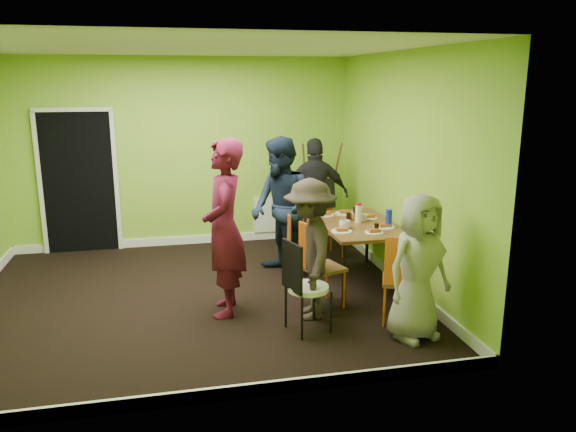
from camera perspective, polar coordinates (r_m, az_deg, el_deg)
name	(u,v)px	position (r m, az deg, el deg)	size (l,w,h in m)	color
ground	(196,297)	(6.69, -9.36, -8.13)	(5.00, 5.00, 0.00)	black
room_walls	(190,214)	(6.43, -9.93, 0.19)	(5.04, 4.54, 2.82)	#8CBF31
dining_table	(358,227)	(6.96, 7.11, -1.16)	(0.90, 1.50, 0.75)	black
chair_left_far	(295,241)	(7.11, 0.75, -2.57)	(0.37, 0.37, 0.85)	orange
chair_left_near	(317,261)	(6.14, 2.97, -4.60)	(0.50, 0.50, 0.97)	orange
chair_back_end	(321,202)	(8.06, 3.34, 1.46)	(0.53, 0.60, 1.08)	orange
chair_front_end	(403,275)	(5.84, 11.56, -5.86)	(0.52, 0.52, 0.96)	orange
chair_bentwood	(302,282)	(5.57, 1.48, -6.73)	(0.46, 0.45, 0.95)	black
easel	(320,194)	(8.51, 3.27, 2.21)	(0.63, 0.59, 1.57)	brown
plate_near_left	(326,215)	(7.29, 3.85, 0.08)	(0.23, 0.23, 0.01)	white
plate_near_right	(342,231)	(6.53, 5.46, -1.56)	(0.24, 0.24, 0.01)	white
plate_far_back	(345,213)	(7.41, 5.79, 0.27)	(0.27, 0.27, 0.01)	white
plate_far_front	(374,232)	(6.53, 8.75, -1.66)	(0.22, 0.22, 0.01)	white
plate_wall_back	(369,218)	(7.20, 8.24, -0.19)	(0.21, 0.21, 0.01)	white
plate_wall_front	(384,227)	(6.78, 9.73, -1.12)	(0.26, 0.26, 0.01)	white
thermos	(358,214)	(6.94, 7.16, 0.20)	(0.08, 0.08, 0.22)	white
blue_bottle	(389,218)	(6.77, 10.20, -0.25)	(0.08, 0.08, 0.22)	#1726B3
orange_bottle	(351,217)	(7.09, 6.45, -0.05)	(0.03, 0.03, 0.09)	orange
glass_mid	(348,217)	(7.04, 6.16, -0.06)	(0.06, 0.06, 0.10)	black
glass_back	(356,210)	(7.39, 6.87, 0.56)	(0.06, 0.06, 0.10)	black
glass_front	(376,227)	(6.57, 8.97, -1.16)	(0.06, 0.06, 0.11)	black
cup_a	(345,225)	(6.64, 5.81, -0.89)	(0.14, 0.14, 0.11)	white
cup_b	(364,218)	(7.04, 7.75, -0.17)	(0.10, 0.10, 0.09)	white
person_standing	(224,228)	(5.94, -6.50, -1.26)	(0.69, 0.45, 1.89)	#5A0F29
person_left_far	(281,208)	(7.03, -0.74, 0.78)	(0.87, 0.68, 1.79)	black
person_left_near	(310,249)	(5.86, 2.24, -3.41)	(0.96, 0.55, 1.49)	#302720
person_back_end	(315,196)	(8.15, 2.81, 2.09)	(0.97, 0.41, 1.66)	black
person_front_end	(418,267)	(5.53, 13.06, -5.10)	(0.70, 0.46, 1.44)	gray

